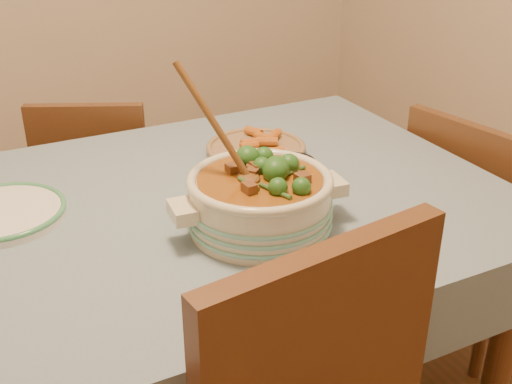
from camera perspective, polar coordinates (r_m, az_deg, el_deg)
dining_table at (r=1.58m, az=-7.93°, el=-4.44°), size 1.68×1.08×0.76m
stew_casserole at (r=1.40m, az=0.32°, el=-0.44°), size 0.40×0.33×0.38m
white_plate at (r=1.58m, az=-21.64°, el=-1.73°), size 0.36×0.36×0.03m
condiment_bowl at (r=1.64m, az=3.29°, el=1.98°), size 0.14×0.14×0.06m
fried_plate at (r=1.81m, az=-0.01°, el=4.00°), size 0.35×0.35×0.05m
chair_far at (r=2.34m, az=-13.68°, el=0.17°), size 0.50×0.50×0.81m
chair_right at (r=2.16m, az=18.41°, el=-2.47°), size 0.45×0.45×0.83m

